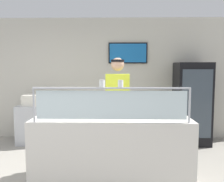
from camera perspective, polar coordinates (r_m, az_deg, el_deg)
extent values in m
plane|color=gray|center=(4.16, 0.15, -17.23)|extent=(12.00, 12.00, 0.00)
cube|color=beige|center=(5.58, 0.48, 2.90)|extent=(6.46, 0.08, 2.70)
cube|color=black|center=(5.53, 3.71, 8.79)|extent=(0.86, 0.04, 0.46)
cube|color=#1966B2|center=(5.50, 3.72, 8.80)|extent=(0.81, 0.01, 0.41)
cube|color=silver|center=(3.39, -0.06, -14.04)|extent=(2.06, 0.71, 0.95)
cylinder|color=#B2B5BC|center=(3.09, -17.69, -3.05)|extent=(0.02, 0.02, 0.42)
cylinder|color=#B2B5BC|center=(3.05, 17.56, -3.17)|extent=(0.02, 0.02, 0.42)
cube|color=silver|center=(2.93, -0.19, -3.26)|extent=(1.80, 0.01, 0.34)
cube|color=#B2B5BC|center=(2.90, -0.19, 0.68)|extent=(1.86, 0.06, 0.02)
cylinder|color=#9EA0A8|center=(3.34, 0.07, -5.75)|extent=(0.41, 0.41, 0.01)
cylinder|color=tan|center=(3.34, 0.07, -5.50)|extent=(0.39, 0.39, 0.02)
cylinder|color=#D65B2D|center=(3.33, 0.07, -5.30)|extent=(0.33, 0.33, 0.01)
cube|color=#ADAFB7|center=(3.31, 0.26, -5.26)|extent=(0.13, 0.29, 0.01)
cylinder|color=white|center=(2.90, -2.34, 1.57)|extent=(0.06, 0.06, 0.07)
cylinder|color=white|center=(2.91, -2.34, 1.37)|extent=(0.06, 0.06, 0.05)
cylinder|color=silver|center=(2.90, -2.34, 2.45)|extent=(0.06, 0.06, 0.02)
cylinder|color=white|center=(2.90, 2.00, 1.55)|extent=(0.06, 0.06, 0.07)
cylinder|color=red|center=(2.90, 2.00, 1.34)|extent=(0.06, 0.06, 0.04)
cylinder|color=silver|center=(2.90, 2.00, 2.40)|extent=(0.06, 0.06, 0.02)
cylinder|color=#23232D|center=(4.10, -0.30, -10.50)|extent=(0.13, 0.13, 0.95)
cylinder|color=#23232D|center=(4.10, 2.83, -10.51)|extent=(0.13, 0.13, 0.95)
cube|color=#D8EA33|center=(3.96, 1.29, -0.03)|extent=(0.38, 0.21, 0.55)
sphere|color=tan|center=(3.94, 1.30, 6.21)|extent=(0.21, 0.21, 0.21)
cylinder|color=black|center=(3.94, 1.30, 7.05)|extent=(0.21, 0.21, 0.04)
cylinder|color=tan|center=(3.76, 4.04, -1.80)|extent=(0.08, 0.34, 0.08)
cube|color=black|center=(5.42, 18.03, -2.74)|extent=(0.69, 0.63, 1.71)
cube|color=#38424C|center=(5.11, 19.09, -2.88)|extent=(0.59, 0.02, 1.36)
cylinder|color=green|center=(5.15, 16.71, -2.17)|extent=(0.06, 0.06, 0.20)
cylinder|color=red|center=(5.19, 18.07, -2.15)|extent=(0.06, 0.06, 0.20)
cylinder|color=red|center=(5.23, 19.41, -2.14)|extent=(0.06, 0.06, 0.20)
cylinder|color=blue|center=(5.27, 20.73, -2.13)|extent=(0.06, 0.06, 0.20)
cube|color=#B7BABF|center=(5.51, -17.28, -7.31)|extent=(0.70, 0.55, 0.81)
cube|color=silver|center=(5.42, -17.26, -2.89)|extent=(0.45, 0.45, 0.04)
cube|color=silver|center=(5.42, -17.45, -2.42)|extent=(0.45, 0.45, 0.04)
cube|color=silver|center=(5.41, -17.36, -1.95)|extent=(0.44, 0.44, 0.04)
cube|color=silver|center=(5.41, -17.50, -1.48)|extent=(0.45, 0.45, 0.04)
cube|color=silver|center=(5.40, -17.38, -1.00)|extent=(0.43, 0.43, 0.04)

